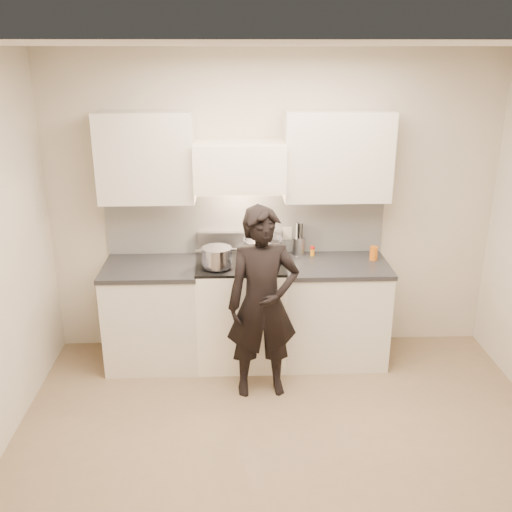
# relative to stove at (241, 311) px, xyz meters

# --- Properties ---
(ground_plane) EXTENTS (4.00, 4.00, 0.00)m
(ground_plane) POSITION_rel_stove_xyz_m (0.30, -1.42, -0.47)
(ground_plane) COLOR #80684B
(room_shell) EXTENTS (4.04, 3.54, 2.70)m
(room_shell) POSITION_rel_stove_xyz_m (0.24, -1.05, 1.12)
(room_shell) COLOR beige
(room_shell) RESTS_ON ground
(stove) EXTENTS (0.76, 0.65, 0.96)m
(stove) POSITION_rel_stove_xyz_m (0.00, 0.00, 0.00)
(stove) COLOR white
(stove) RESTS_ON ground
(counter_right) EXTENTS (0.92, 0.67, 0.92)m
(counter_right) POSITION_rel_stove_xyz_m (0.83, 0.00, -0.01)
(counter_right) COLOR beige
(counter_right) RESTS_ON ground
(counter_left) EXTENTS (0.82, 0.67, 0.92)m
(counter_left) POSITION_rel_stove_xyz_m (-0.78, 0.00, -0.01)
(counter_left) COLOR beige
(counter_left) RESTS_ON ground
(wok) EXTENTS (0.36, 0.43, 0.29)m
(wok) POSITION_rel_stove_xyz_m (0.20, 0.14, 0.58)
(wok) COLOR #B0B0C3
(wok) RESTS_ON stove
(stock_pot) EXTENTS (0.36, 0.26, 0.17)m
(stock_pot) POSITION_rel_stove_xyz_m (-0.20, -0.14, 0.57)
(stock_pot) COLOR #B0B0C3
(stock_pot) RESTS_ON stove
(utensil_crock) EXTENTS (0.11, 0.11, 0.29)m
(utensil_crock) POSITION_rel_stove_xyz_m (0.53, 0.24, 0.54)
(utensil_crock) COLOR #A6A6A6
(utensil_crock) RESTS_ON counter_right
(spice_jar) EXTENTS (0.04, 0.04, 0.09)m
(spice_jar) POSITION_rel_stove_xyz_m (0.65, 0.19, 0.49)
(spice_jar) COLOR orange
(spice_jar) RESTS_ON counter_right
(oil_glass) EXTENTS (0.07, 0.07, 0.12)m
(oil_glass) POSITION_rel_stove_xyz_m (1.18, 0.07, 0.51)
(oil_glass) COLOR #C95E11
(oil_glass) RESTS_ON counter_right
(person) EXTENTS (0.61, 0.43, 1.58)m
(person) POSITION_rel_stove_xyz_m (0.17, -0.54, 0.31)
(person) COLOR black
(person) RESTS_ON ground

